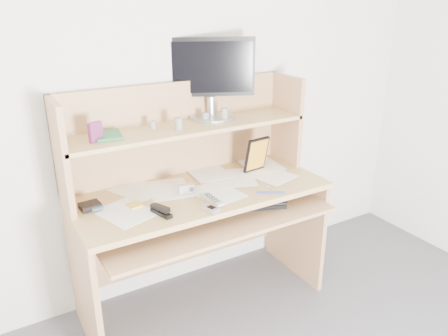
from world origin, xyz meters
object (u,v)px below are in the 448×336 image
desk (195,194)px  game_case (257,154)px  keyboard (240,203)px  tv_remote (212,200)px  monitor (209,76)px

desk → game_case: size_ratio=6.52×
keyboard → game_case: (0.22, 0.17, 0.20)m
keyboard → tv_remote: size_ratio=3.14×
keyboard → monitor: (0.00, 0.35, 0.66)m
keyboard → game_case: game_case is taller
game_case → monitor: bearing=133.8°
keyboard → tv_remote: (-0.22, -0.06, 0.10)m
desk → monitor: monitor is taller
desk → tv_remote: size_ratio=8.52×
tv_remote → desk: bearing=77.2°
desk → tv_remote: (-0.03, -0.24, 0.07)m
desk → monitor: bearing=40.8°
game_case → monitor: size_ratio=0.43×
keyboard → monitor: size_ratio=1.04×
tv_remote → game_case: size_ratio=0.76×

